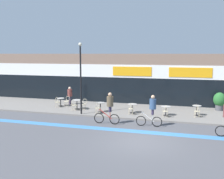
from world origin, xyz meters
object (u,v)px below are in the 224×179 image
Objects in this scene: cafe_chair_1_near at (74,104)px; cafe_chair_4_near at (165,110)px; bistro_table_0 at (61,100)px; cafe_chair_0_side at (67,100)px; cyclist_0 at (152,108)px; cafe_chair_3_near at (131,108)px; bistro_table_2 at (100,105)px; bistro_table_4 at (166,109)px; cyclist_2 at (109,106)px; pedestrian_near_end at (70,94)px; cafe_chair_5_near at (197,110)px; lamp_post at (81,74)px; cafe_chair_1_side at (84,103)px; bistro_table_5 at (197,108)px; bistro_table_1 at (77,102)px; cafe_chair_0_near at (57,101)px; cafe_chair_2_near at (98,107)px; planter_pot at (219,101)px; bistro_table_3 at (132,106)px.

cafe_chair_4_near is at bearing -89.76° from cafe_chair_1_near.
bistro_table_0 is 0.78× the size of cafe_chair_0_side.
cafe_chair_3_near is at bearing -53.17° from cyclist_0.
bistro_table_2 is (4.17, -1.36, 0.05)m from bistro_table_0.
bistro_table_4 is (9.26, -1.11, 0.01)m from bistro_table_0.
pedestrian_near_end is at bearing -43.61° from cyclist_2.
cafe_chair_5_near is 0.17× the size of lamp_post.
cyclist_2 is at bearing 136.39° from cafe_chair_1_side.
cafe_chair_5_near reaches higher than bistro_table_5.
bistro_table_1 is 0.86× the size of cafe_chair_1_near.
cafe_chair_0_near is at bearing 77.15° from cafe_chair_4_near.
cyclist_0 is (-2.93, -2.90, 0.57)m from cafe_chair_5_near.
cafe_chair_3_near is (2.51, 0.40, 0.00)m from cafe_chair_2_near.
cyclist_0 is at bearing -128.68° from planter_pot.
cyclist_0 reaches higher than cafe_chair_4_near.
cafe_chair_5_near is at bearing -1.71° from bistro_table_1.
cyclist_0 reaches higher than cafe_chair_5_near.
cafe_chair_1_side reaches higher than bistro_table_3.
cafe_chair_2_near reaches higher than bistro_table_5.
bistro_table_2 is 2.52m from cafe_chair_3_near.
cafe_chair_0_near and cafe_chair_3_near have the same top height.
cyclist_2 is (2.79, -1.82, -2.00)m from lamp_post.
bistro_table_0 is 2.69m from cafe_chair_1_side.
bistro_table_0 is 6.87m from cafe_chair_3_near.
lamp_post is at bearing 117.86° from pedestrian_near_end.
pedestrian_near_end is (-2.47, 3.26, -2.16)m from lamp_post.
bistro_table_4 is at bearing -84.88° from cafe_chair_1_near.
cafe_chair_1_near is at bearing 136.36° from cafe_chair_0_side.
bistro_table_1 is at bearing 2.44° from cafe_chair_1_side.
cafe_chair_4_near is 0.42× the size of cyclist_2.
cyclist_2 reaches higher than bistro_table_5.
cafe_chair_3_near is (4.75, -0.14, 0.00)m from cafe_chair_1_near.
bistro_table_5 reaches higher than bistro_table_3.
planter_pot is at bearing 23.44° from bistro_table_3.
bistro_table_5 is 11.11m from pedestrian_near_end.
lamp_post reaches higher than cafe_chair_0_side.
cafe_chair_5_near is at bearing -89.01° from bistro_table_5.
lamp_post reaches higher than cafe_chair_4_near.
cyclist_2 is at bearing -60.82° from bistro_table_2.
bistro_table_4 is 0.80× the size of cafe_chair_4_near.
cafe_chair_0_side is 0.61× the size of planter_pot.
cafe_chair_0_side and cafe_chair_1_side have the same top height.
cafe_chair_2_near is at bearing 132.61° from pedestrian_near_end.
planter_pot is at bearing -76.43° from cafe_chair_0_near.
cafe_chair_5_near is (9.58, 0.34, 0.00)m from cafe_chair_1_near.
cafe_chair_2_near reaches higher than bistro_table_0.
bistro_table_2 is at bearing 83.76° from cafe_chair_5_near.
bistro_table_5 is at bearing 2.03° from bistro_table_1.
bistro_table_4 is at bearing -143.27° from planter_pot.
cafe_chair_1_near is 0.17× the size of lamp_post.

